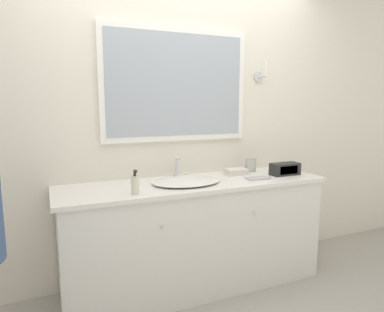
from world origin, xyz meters
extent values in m
plane|color=#9E998E|center=(0.00, 0.00, 0.00)|extent=(14.00, 14.00, 0.00)
cube|color=silver|center=(0.00, 0.63, 1.27)|extent=(8.00, 0.06, 2.55)
cube|color=white|center=(-0.04, 0.59, 1.58)|extent=(1.23, 0.04, 0.89)
cube|color=#9EA8B2|center=(-0.04, 0.57, 1.58)|extent=(1.14, 0.01, 0.80)
cylinder|color=silver|center=(0.75, 0.59, 1.67)|extent=(0.09, 0.01, 0.09)
cylinder|color=silver|center=(0.75, 0.54, 1.67)|extent=(0.02, 0.10, 0.02)
cylinder|color=white|center=(0.75, 0.49, 1.74)|extent=(0.02, 0.02, 0.14)
cube|color=silver|center=(0.00, 0.31, 0.41)|extent=(2.00, 0.55, 0.81)
cube|color=silver|center=(0.00, 0.31, 0.83)|extent=(2.06, 0.59, 0.03)
sphere|color=silver|center=(-0.36, 0.02, 0.64)|extent=(0.02, 0.02, 0.02)
sphere|color=silver|center=(0.36, 0.02, 0.64)|extent=(0.02, 0.02, 0.02)
ellipsoid|color=white|center=(-0.08, 0.28, 0.86)|extent=(0.52, 0.38, 0.03)
cylinder|color=silver|center=(-0.08, 0.49, 0.86)|extent=(0.06, 0.06, 0.03)
cylinder|color=silver|center=(-0.08, 0.49, 0.94)|extent=(0.02, 0.02, 0.13)
cylinder|color=silver|center=(-0.08, 0.45, 1.01)|extent=(0.02, 0.07, 0.02)
cylinder|color=white|center=(-0.16, 0.49, 0.87)|extent=(0.05, 0.02, 0.02)
cylinder|color=white|center=(-0.01, 0.49, 0.87)|extent=(0.05, 0.02, 0.02)
cylinder|color=beige|center=(-0.51, 0.13, 0.91)|extent=(0.05, 0.05, 0.12)
cylinder|color=black|center=(-0.51, 0.13, 0.98)|extent=(0.02, 0.02, 0.03)
cube|color=black|center=(-0.51, 0.11, 1.00)|extent=(0.02, 0.03, 0.01)
cube|color=black|center=(0.79, 0.24, 0.89)|extent=(0.25, 0.11, 0.10)
cube|color=black|center=(0.79, 0.19, 0.89)|extent=(0.18, 0.01, 0.07)
cube|color=#B2B2B7|center=(0.59, 0.45, 0.91)|extent=(0.11, 0.01, 0.12)
cube|color=beige|center=(0.59, 0.44, 0.91)|extent=(0.08, 0.00, 0.09)
cube|color=silver|center=(0.42, 0.41, 0.87)|extent=(0.18, 0.12, 0.05)
cube|color=#ADADB2|center=(0.49, 0.20, 0.85)|extent=(0.19, 0.11, 0.01)
camera|label=1|loc=(-1.04, -2.02, 1.43)|focal=32.00mm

